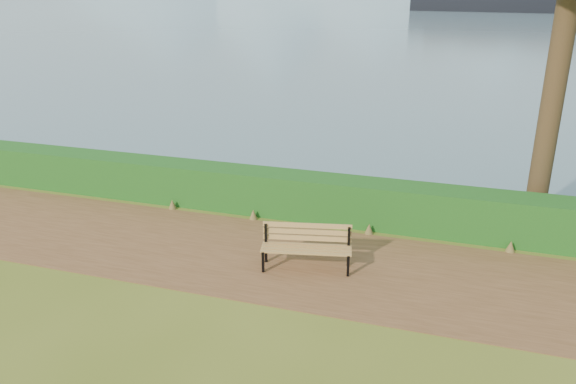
% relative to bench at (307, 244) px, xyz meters
% --- Properties ---
extents(ground, '(140.00, 140.00, 0.00)m').
position_rel_bench_xyz_m(ground, '(-0.71, -0.17, -0.49)').
color(ground, '#56621C').
rests_on(ground, ground).
extents(path, '(40.00, 3.40, 0.01)m').
position_rel_bench_xyz_m(path, '(-0.71, 0.13, -0.49)').
color(path, brown).
rests_on(path, ground).
extents(hedge, '(32.00, 0.85, 1.00)m').
position_rel_bench_xyz_m(hedge, '(-0.71, 2.43, 0.01)').
color(hedge, '#134514').
rests_on(hedge, ground).
extents(bench, '(1.77, 0.84, 0.86)m').
position_rel_bench_xyz_m(bench, '(0.00, 0.00, 0.00)').
color(bench, black).
rests_on(bench, ground).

